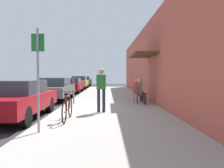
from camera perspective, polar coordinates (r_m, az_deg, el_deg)
ground_plane at (r=9.61m, az=-14.12°, el=-7.08°), size 60.00×60.00×0.00m
sidewalk_slab at (r=11.34m, az=-0.61°, el=-5.27°), size 4.50×32.00×0.12m
building_facade at (r=11.54m, az=11.42°, el=6.13°), size 1.40×32.00×4.66m
parked_car_0 at (r=8.54m, az=-23.48°, el=-3.55°), size 1.80×4.40×1.37m
parked_car_1 at (r=14.00m, az=-14.57°, el=-1.18°), size 1.80×4.40×1.40m
parked_car_2 at (r=19.84m, az=-10.60°, el=-0.23°), size 1.80×4.40×1.30m
parked_car_3 at (r=25.45m, az=-8.53°, el=0.47°), size 1.80×4.40×1.44m
parked_car_4 at (r=30.73m, az=-7.27°, el=0.76°), size 1.80×4.40×1.38m
parking_meter at (r=10.99m, az=-10.02°, el=-1.21°), size 0.12×0.10×1.32m
street_sign at (r=5.74m, az=-18.78°, el=3.01°), size 0.32×0.06×2.60m
bicycle_0 at (r=7.16m, az=-11.57°, el=-6.40°), size 0.46×1.71×0.90m
cafe_chair_0 at (r=10.93m, az=7.29°, el=-2.60°), size 0.48×0.48×0.87m
seated_patron_0 at (r=10.92m, az=7.61°, el=-1.59°), size 0.45×0.39×1.29m
cafe_chair_1 at (r=11.88m, az=6.62°, el=-2.20°), size 0.54×0.54×0.87m
seated_patron_1 at (r=11.89m, az=6.89°, el=-1.27°), size 0.50×0.45×1.29m
pedestrian_standing at (r=8.45m, az=-2.85°, el=-0.65°), size 0.36×0.22×1.70m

